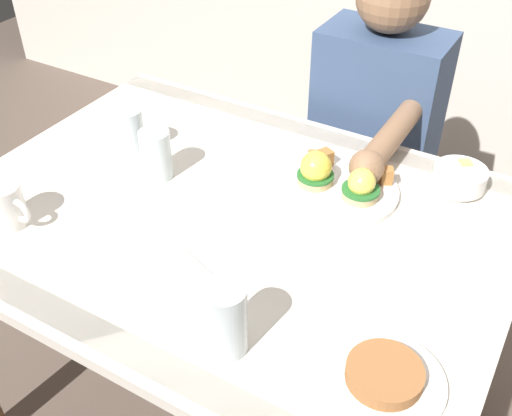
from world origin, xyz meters
The scene contains 11 objects.
ground_plane centered at (0.00, 0.00, 0.00)m, with size 6.00×6.00×0.00m, color brown.
dining_table centered at (0.00, 0.00, 0.63)m, with size 1.20×0.90×0.74m.
eggs_benedict_plate centered at (0.17, 0.19, 0.77)m, with size 0.27×0.27×0.09m.
fruit_bowl centered at (0.41, 0.34, 0.77)m, with size 0.12×0.12×0.06m.
coffee_mug centered at (-0.38, -0.26, 0.79)m, with size 0.11×0.08×0.09m.
fork centered at (0.07, -0.18, 0.74)m, with size 0.15×0.07×0.00m.
water_glass_near centered at (0.19, -0.31, 0.80)m, with size 0.07×0.07×0.14m.
water_glass_far centered at (-0.22, 0.04, 0.79)m, with size 0.07×0.07×0.12m.
water_glass_extra centered at (-0.33, 0.09, 0.79)m, with size 0.07×0.07×0.12m.
side_plate centered at (0.45, -0.25, 0.75)m, with size 0.20×0.20×0.04m.
diner_person centered at (0.11, 0.60, 0.65)m, with size 0.34×0.54×1.14m.
Camera 1 is at (0.58, -0.87, 1.56)m, focal length 42.80 mm.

